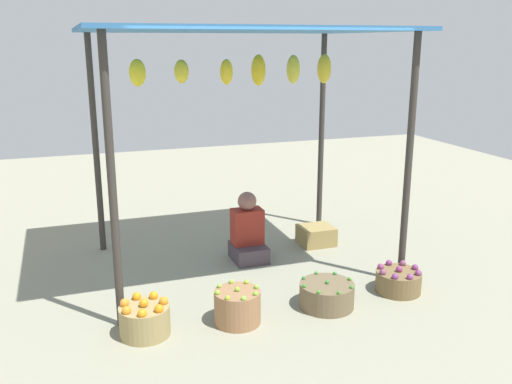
{
  "coord_description": "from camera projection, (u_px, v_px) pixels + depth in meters",
  "views": [
    {
      "loc": [
        -1.76,
        -5.5,
        2.39
      ],
      "look_at": [
        0.0,
        -0.49,
        0.95
      ],
      "focal_mm": 39.21,
      "sensor_mm": 36.0,
      "label": 1
    }
  ],
  "objects": [
    {
      "name": "basket_purple_onions",
      "position": [
        398.0,
        281.0,
        5.48
      ],
      "size": [
        0.44,
        0.44,
        0.27
      ],
      "color": "brown",
      "rests_on": "ground"
    },
    {
      "name": "market_stall_structure",
      "position": [
        240.0,
        51.0,
        5.61
      ],
      "size": [
        3.12,
        2.24,
        2.52
      ],
      "color": "#38332D",
      "rests_on": "ground"
    },
    {
      "name": "basket_green_chilies",
      "position": [
        327.0,
        295.0,
        5.17
      ],
      "size": [
        0.51,
        0.51,
        0.26
      ],
      "color": "brown",
      "rests_on": "ground"
    },
    {
      "name": "vendor_person",
      "position": [
        248.0,
        234.0,
        6.26
      ],
      "size": [
        0.36,
        0.44,
        0.78
      ],
      "color": "#473B44",
      "rests_on": "ground"
    },
    {
      "name": "ground_plane",
      "position": [
        241.0,
        264.0,
        6.2
      ],
      "size": [
        14.0,
        14.0,
        0.0
      ],
      "primitive_type": "plane",
      "color": "gray"
    },
    {
      "name": "basket_oranges",
      "position": [
        145.0,
        319.0,
        4.67
      ],
      "size": [
        0.42,
        0.42,
        0.33
      ],
      "color": "#9D8855",
      "rests_on": "ground"
    },
    {
      "name": "basket_limes",
      "position": [
        237.0,
        307.0,
        4.87
      ],
      "size": [
        0.41,
        0.41,
        0.34
      ],
      "color": "#976B47",
      "rests_on": "ground"
    },
    {
      "name": "wooden_crate_near_vendor",
      "position": [
        316.0,
        235.0,
        6.77
      ],
      "size": [
        0.4,
        0.36,
        0.22
      ],
      "primitive_type": "cube",
      "color": "#998149",
      "rests_on": "ground"
    }
  ]
}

